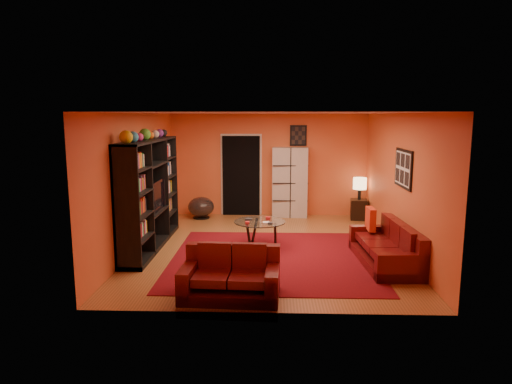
{
  "coord_description": "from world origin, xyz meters",
  "views": [
    {
      "loc": [
        0.08,
        -8.63,
        2.56
      ],
      "look_at": [
        -0.22,
        0.1,
        1.08
      ],
      "focal_mm": 32.0,
      "sensor_mm": 36.0,
      "label": 1
    }
  ],
  "objects_px": {
    "entertainment_unit": "(150,194)",
    "loveseat": "(231,276)",
    "storage_cabinet": "(290,182)",
    "side_table": "(359,209)",
    "tv": "(153,196)",
    "bowl_chair": "(201,207)",
    "coffee_table": "(260,224)",
    "sofa": "(389,248)",
    "table_lamp": "(360,184)"
  },
  "relations": [
    {
      "from": "tv",
      "to": "coffee_table",
      "type": "distance_m",
      "value": 2.15
    },
    {
      "from": "side_table",
      "to": "tv",
      "type": "bearing_deg",
      "value": -150.55
    },
    {
      "from": "sofa",
      "to": "side_table",
      "type": "distance_m",
      "value": 3.45
    },
    {
      "from": "loveseat",
      "to": "table_lamp",
      "type": "relative_size",
      "value": 2.61
    },
    {
      "from": "sofa",
      "to": "coffee_table",
      "type": "xyz_separation_m",
      "value": [
        -2.28,
        0.98,
        0.17
      ]
    },
    {
      "from": "bowl_chair",
      "to": "table_lamp",
      "type": "distance_m",
      "value": 3.97
    },
    {
      "from": "sofa",
      "to": "loveseat",
      "type": "xyz_separation_m",
      "value": [
        -2.62,
        -1.5,
        -0.0
      ]
    },
    {
      "from": "sofa",
      "to": "side_table",
      "type": "relative_size",
      "value": 4.03
    },
    {
      "from": "storage_cabinet",
      "to": "bowl_chair",
      "type": "distance_m",
      "value": 2.33
    },
    {
      "from": "storage_cabinet",
      "to": "side_table",
      "type": "height_order",
      "value": "storage_cabinet"
    },
    {
      "from": "tv",
      "to": "coffee_table",
      "type": "height_order",
      "value": "tv"
    },
    {
      "from": "loveseat",
      "to": "coffee_table",
      "type": "distance_m",
      "value": 2.51
    },
    {
      "from": "tv",
      "to": "table_lamp",
      "type": "height_order",
      "value": "tv"
    },
    {
      "from": "coffee_table",
      "to": "storage_cabinet",
      "type": "bearing_deg",
      "value": 75.71
    },
    {
      "from": "sofa",
      "to": "loveseat",
      "type": "relative_size",
      "value": 1.42
    },
    {
      "from": "coffee_table",
      "to": "side_table",
      "type": "height_order",
      "value": "coffee_table"
    },
    {
      "from": "tv",
      "to": "bowl_chair",
      "type": "bearing_deg",
      "value": -12.29
    },
    {
      "from": "sofa",
      "to": "table_lamp",
      "type": "relative_size",
      "value": 3.71
    },
    {
      "from": "storage_cabinet",
      "to": "side_table",
      "type": "distance_m",
      "value": 1.83
    },
    {
      "from": "coffee_table",
      "to": "bowl_chair",
      "type": "height_order",
      "value": "bowl_chair"
    },
    {
      "from": "coffee_table",
      "to": "sofa",
      "type": "bearing_deg",
      "value": -23.27
    },
    {
      "from": "tv",
      "to": "loveseat",
      "type": "xyz_separation_m",
      "value": [
        1.74,
        -2.42,
        -0.72
      ]
    },
    {
      "from": "bowl_chair",
      "to": "table_lamp",
      "type": "bearing_deg",
      "value": 0.31
    },
    {
      "from": "entertainment_unit",
      "to": "tv",
      "type": "relative_size",
      "value": 2.97
    },
    {
      "from": "side_table",
      "to": "bowl_chair",
      "type": "bearing_deg",
      "value": -179.69
    },
    {
      "from": "loveseat",
      "to": "side_table",
      "type": "height_order",
      "value": "loveseat"
    },
    {
      "from": "coffee_table",
      "to": "bowl_chair",
      "type": "xyz_separation_m",
      "value": [
        -1.53,
        2.44,
        -0.17
      ]
    },
    {
      "from": "bowl_chair",
      "to": "side_table",
      "type": "bearing_deg",
      "value": 0.31
    },
    {
      "from": "entertainment_unit",
      "to": "side_table",
      "type": "height_order",
      "value": "entertainment_unit"
    },
    {
      "from": "side_table",
      "to": "coffee_table",
      "type": "bearing_deg",
      "value": -134.22
    },
    {
      "from": "entertainment_unit",
      "to": "coffee_table",
      "type": "distance_m",
      "value": 2.21
    },
    {
      "from": "table_lamp",
      "to": "bowl_chair",
      "type": "bearing_deg",
      "value": -179.69
    },
    {
      "from": "side_table",
      "to": "table_lamp",
      "type": "relative_size",
      "value": 0.92
    },
    {
      "from": "entertainment_unit",
      "to": "table_lamp",
      "type": "bearing_deg",
      "value": 29.13
    },
    {
      "from": "storage_cabinet",
      "to": "side_table",
      "type": "bearing_deg",
      "value": -5.06
    },
    {
      "from": "side_table",
      "to": "table_lamp",
      "type": "xyz_separation_m",
      "value": [
        0.0,
        0.0,
        0.64
      ]
    },
    {
      "from": "entertainment_unit",
      "to": "bowl_chair",
      "type": "relative_size",
      "value": 4.6
    },
    {
      "from": "entertainment_unit",
      "to": "sofa",
      "type": "bearing_deg",
      "value": -11.82
    },
    {
      "from": "entertainment_unit",
      "to": "tv",
      "type": "height_order",
      "value": "entertainment_unit"
    },
    {
      "from": "entertainment_unit",
      "to": "storage_cabinet",
      "type": "xyz_separation_m",
      "value": [
        2.83,
        2.8,
        -0.17
      ]
    },
    {
      "from": "entertainment_unit",
      "to": "bowl_chair",
      "type": "bearing_deg",
      "value": 76.59
    },
    {
      "from": "sofa",
      "to": "table_lamp",
      "type": "bearing_deg",
      "value": 85.01
    },
    {
      "from": "entertainment_unit",
      "to": "coffee_table",
      "type": "bearing_deg",
      "value": 1.57
    },
    {
      "from": "sofa",
      "to": "loveseat",
      "type": "height_order",
      "value": "same"
    },
    {
      "from": "entertainment_unit",
      "to": "loveseat",
      "type": "xyz_separation_m",
      "value": [
        1.79,
        -2.42,
        -0.76
      ]
    },
    {
      "from": "tv",
      "to": "entertainment_unit",
      "type": "bearing_deg",
      "value": 83.57
    },
    {
      "from": "entertainment_unit",
      "to": "loveseat",
      "type": "distance_m",
      "value": 3.1
    },
    {
      "from": "table_lamp",
      "to": "loveseat",
      "type": "bearing_deg",
      "value": -119.0
    },
    {
      "from": "loveseat",
      "to": "storage_cabinet",
      "type": "distance_m",
      "value": 5.36
    },
    {
      "from": "coffee_table",
      "to": "table_lamp",
      "type": "bearing_deg",
      "value": 45.78
    }
  ]
}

